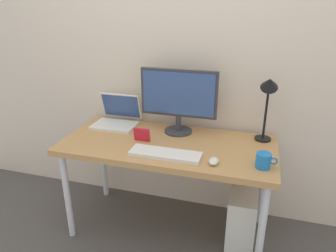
# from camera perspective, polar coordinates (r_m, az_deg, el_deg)

# --- Properties ---
(ground_plane) EXTENTS (6.00, 6.00, 0.00)m
(ground_plane) POSITION_cam_1_polar(r_m,az_deg,el_deg) (2.49, 0.00, -17.92)
(ground_plane) COLOR #4C4742
(back_wall) EXTENTS (4.40, 0.04, 2.60)m
(back_wall) POSITION_cam_1_polar(r_m,az_deg,el_deg) (2.31, 2.82, 14.56)
(back_wall) COLOR beige
(back_wall) RESTS_ON ground_plane
(desk) EXTENTS (1.42, 0.66, 0.70)m
(desk) POSITION_cam_1_polar(r_m,az_deg,el_deg) (2.14, 0.00, -4.56)
(desk) COLOR #B7844C
(desk) RESTS_ON ground_plane
(monitor) EXTENTS (0.54, 0.20, 0.46)m
(monitor) POSITION_cam_1_polar(r_m,az_deg,el_deg) (2.19, 1.93, 5.21)
(monitor) COLOR #333338
(monitor) RESTS_ON desk
(laptop) EXTENTS (0.32, 0.28, 0.22)m
(laptop) POSITION_cam_1_polar(r_m,az_deg,el_deg) (2.43, -9.18, 1.60)
(laptop) COLOR silver
(laptop) RESTS_ON desk
(desk_lamp) EXTENTS (0.11, 0.16, 0.47)m
(desk_lamp) POSITION_cam_1_polar(r_m,az_deg,el_deg) (2.11, 17.74, 5.61)
(desk_lamp) COLOR black
(desk_lamp) RESTS_ON desk
(keyboard) EXTENTS (0.44, 0.14, 0.02)m
(keyboard) POSITION_cam_1_polar(r_m,az_deg,el_deg) (1.93, -0.50, -5.10)
(keyboard) COLOR silver
(keyboard) RESTS_ON desk
(mouse) EXTENTS (0.06, 0.09, 0.03)m
(mouse) POSITION_cam_1_polar(r_m,az_deg,el_deg) (1.86, 8.29, -6.31)
(mouse) COLOR silver
(mouse) RESTS_ON desk
(coffee_mug) EXTENTS (0.12, 0.09, 0.09)m
(coffee_mug) POSITION_cam_1_polar(r_m,az_deg,el_deg) (1.87, 16.96, -6.01)
(coffee_mug) COLOR #1E72BF
(coffee_mug) RESTS_ON desk
(photo_frame) EXTENTS (0.11, 0.03, 0.09)m
(photo_frame) POSITION_cam_1_polar(r_m,az_deg,el_deg) (2.12, -4.77, -1.55)
(photo_frame) COLOR red
(photo_frame) RESTS_ON desk
(computer_tower) EXTENTS (0.18, 0.36, 0.42)m
(computer_tower) POSITION_cam_1_polar(r_m,az_deg,el_deg) (2.29, 13.24, -15.90)
(computer_tower) COLOR silver
(computer_tower) RESTS_ON ground_plane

